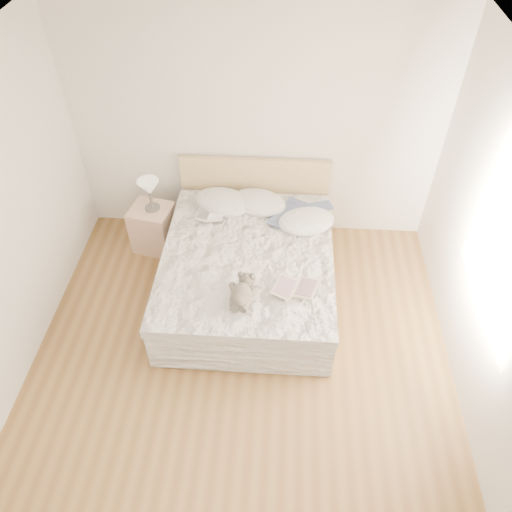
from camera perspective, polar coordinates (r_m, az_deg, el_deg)
name	(u,v)px	position (r m, az deg, el deg)	size (l,w,h in m)	color
floor	(239,382)	(4.78, -1.96, -14.18)	(4.00, 4.50, 0.00)	brown
ceiling	(227,119)	(2.85, -3.30, 15.37)	(4.00, 4.50, 0.00)	white
wall_back	(255,128)	(5.47, -0.09, 14.44)	(4.00, 0.02, 2.70)	silver
wall_right	(510,298)	(4.05, 27.06, -4.27)	(0.02, 4.50, 2.70)	silver
window	(502,259)	(4.17, 26.26, -0.27)	(0.02, 1.30, 1.10)	white
bed	(249,267)	(5.27, -0.86, -1.31)	(1.72, 2.14, 1.00)	tan
nightstand	(154,228)	(5.89, -11.60, 3.17)	(0.45, 0.40, 0.56)	tan
table_lamp	(149,189)	(5.56, -12.11, 7.50)	(0.24, 0.24, 0.37)	#504A45
pillow_left	(223,202)	(5.58, -3.78, 6.21)	(0.65, 0.46, 0.20)	silver
pillow_middle	(258,202)	(5.56, 0.26, 6.15)	(0.63, 0.44, 0.19)	silver
pillow_right	(306,221)	(5.34, 5.76, 3.98)	(0.61, 0.43, 0.18)	white
blouse	(293,215)	(5.41, 4.27, 4.67)	(0.57, 0.60, 0.02)	#3C486A
photo_book	(210,215)	(5.42, -5.23, 4.66)	(0.31, 0.21, 0.02)	white
childrens_book	(296,288)	(4.65, 4.54, -3.65)	(0.41, 0.28, 0.03)	beige
teddy_bear	(241,299)	(4.52, -1.71, -4.98)	(0.25, 0.35, 0.18)	#595146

